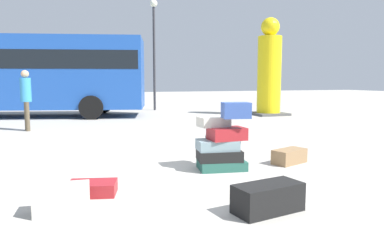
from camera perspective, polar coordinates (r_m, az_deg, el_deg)
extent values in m
plane|color=#ADA89E|center=(5.43, 1.36, -9.11)|extent=(80.00, 80.00, 0.00)
cube|color=#26594C|center=(5.85, 4.81, -7.21)|extent=(0.82, 0.62, 0.15)
cube|color=black|center=(5.79, 4.43, -5.70)|extent=(0.78, 0.59, 0.17)
cube|color=gray|center=(5.77, 4.11, -4.04)|extent=(0.70, 0.52, 0.17)
cube|color=maroon|center=(5.76, 5.67, -2.22)|extent=(0.58, 0.39, 0.20)
cube|color=beige|center=(5.83, 3.52, -0.28)|extent=(0.50, 0.35, 0.16)
cube|color=#334F99|center=(5.62, 7.14, 1.56)|extent=(0.49, 0.38, 0.25)
cube|color=beige|center=(4.21, -20.30, -11.90)|extent=(0.60, 0.36, 0.31)
cube|color=black|center=(4.08, 12.21, -12.22)|extent=(0.83, 0.48, 0.32)
cube|color=#4C4C51|center=(8.18, 5.03, -3.19)|extent=(0.83, 0.45, 0.19)
cube|color=maroon|center=(4.75, -15.86, -10.59)|extent=(0.67, 0.52, 0.16)
cube|color=olive|center=(6.46, 15.48, -5.68)|extent=(0.71, 0.51, 0.25)
cylinder|color=brown|center=(11.40, -25.21, 0.60)|extent=(0.12, 0.12, 0.85)
cylinder|color=brown|center=(11.18, -25.10, 0.51)|extent=(0.12, 0.12, 0.85)
cylinder|color=#338CCC|center=(11.25, -25.34, 4.44)|extent=(0.30, 0.30, 0.69)
sphere|color=tan|center=(11.24, -25.45, 6.74)|extent=(0.22, 0.22, 0.22)
cylinder|color=yellow|center=(15.27, 12.38, 6.97)|extent=(0.99, 0.99, 3.29)
sphere|color=yellow|center=(15.43, 12.56, 14.51)|extent=(0.77, 0.77, 0.77)
cube|color=#4C4C4C|center=(15.33, 12.23, 1.00)|extent=(1.38, 1.38, 0.10)
cube|color=#1E4CA5|center=(15.92, -27.78, 6.74)|extent=(11.01, 5.04, 2.80)
cube|color=black|center=(15.93, -27.87, 8.50)|extent=(10.81, 5.00, 0.70)
cylinder|color=black|center=(16.19, -14.33, 2.65)|extent=(0.93, 0.46, 0.90)
cylinder|color=black|center=(13.74, -16.00, 1.96)|extent=(0.93, 0.46, 0.90)
cylinder|color=#333338|center=(17.54, -6.14, 9.83)|extent=(0.12, 0.12, 5.03)
sphere|color=#F2F2CC|center=(17.90, -6.24, 18.28)|extent=(0.36, 0.36, 0.36)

